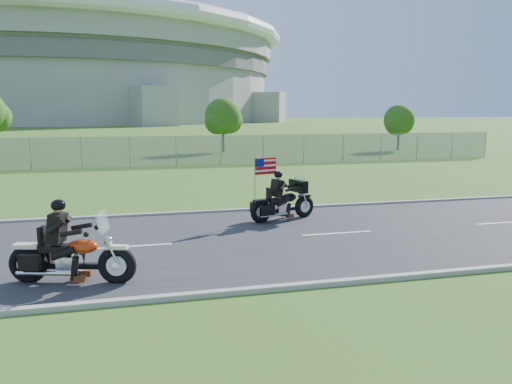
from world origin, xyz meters
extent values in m
plane|color=#335D1D|center=(0.00, 0.00, 0.00)|extent=(420.00, 420.00, 0.00)
cube|color=#28282B|center=(0.00, 0.00, 0.02)|extent=(120.00, 8.00, 0.04)
cube|color=#9E9B93|center=(0.00, 4.05, 0.05)|extent=(120.00, 0.18, 0.12)
cube|color=#9E9B93|center=(0.00, -4.05, 0.05)|extent=(120.00, 0.18, 0.12)
cube|color=gray|center=(-5.00, 20.00, 1.00)|extent=(60.00, 0.03, 2.00)
cylinder|color=#A3A099|center=(-20.00, 170.00, 10.00)|extent=(130.00, 130.00, 20.00)
cylinder|color=#605E5B|center=(-20.00, 170.00, 17.00)|extent=(132.00, 132.00, 4.00)
cylinder|color=#A3A099|center=(-20.00, 170.00, 23.00)|extent=(134.00, 134.00, 6.00)
torus|color=white|center=(-20.00, 170.00, 27.00)|extent=(140.40, 140.40, 4.40)
cylinder|color=#382316|center=(6.00, 30.00, 1.26)|extent=(0.22, 0.22, 2.52)
sphere|color=#1E4D14|center=(6.00, 30.00, 3.15)|extent=(3.20, 3.20, 3.20)
sphere|color=#1E4D14|center=(6.64, 30.48, 2.79)|extent=(2.40, 2.40, 2.40)
sphere|color=#1E4D14|center=(5.44, 29.60, 2.70)|extent=(2.24, 2.24, 2.24)
cylinder|color=#382316|center=(22.00, 28.00, 1.12)|extent=(0.22, 0.22, 2.24)
sphere|color=#1E4D14|center=(22.00, 28.00, 2.80)|extent=(2.80, 2.80, 2.80)
sphere|color=#1E4D14|center=(22.56, 28.42, 2.48)|extent=(2.10, 2.10, 2.10)
sphere|color=#1E4D14|center=(21.51, 27.65, 2.40)|extent=(1.96, 1.96, 1.96)
torus|color=black|center=(-2.28, -2.87, 0.43)|extent=(0.86, 0.43, 0.84)
torus|color=black|center=(-4.13, -2.34, 0.43)|extent=(0.86, 0.43, 0.84)
ellipsoid|color=red|center=(-2.96, -2.67, 0.83)|extent=(0.71, 0.52, 0.32)
cube|color=black|center=(-3.53, -2.51, 0.79)|extent=(0.69, 0.50, 0.14)
cube|color=black|center=(-3.48, -2.53, 1.23)|extent=(0.39, 0.51, 0.62)
sphere|color=black|center=(-3.42, -2.54, 1.72)|extent=(0.38, 0.38, 0.31)
cube|color=silver|center=(-2.53, -2.80, 1.38)|extent=(0.19, 0.51, 0.45)
torus|color=black|center=(3.84, 2.52, 0.39)|extent=(0.79, 0.41, 0.77)
torus|color=black|center=(2.16, 1.99, 0.39)|extent=(0.79, 0.41, 0.77)
ellipsoid|color=black|center=(3.22, 2.33, 0.77)|extent=(0.65, 0.49, 0.29)
cube|color=black|center=(2.70, 2.17, 0.73)|extent=(0.64, 0.47, 0.12)
cube|color=black|center=(2.75, 2.18, 1.13)|extent=(0.36, 0.47, 0.57)
sphere|color=black|center=(2.80, 2.20, 1.58)|extent=(0.35, 0.35, 0.28)
cube|color=black|center=(3.60, 2.45, 1.13)|extent=(0.47, 0.86, 0.42)
cube|color=#B70C11|center=(2.39, 2.29, 1.86)|extent=(0.80, 0.27, 0.54)
camera|label=1|loc=(-1.88, -13.51, 3.69)|focal=35.00mm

